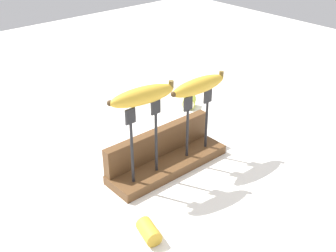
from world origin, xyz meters
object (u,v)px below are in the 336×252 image
object	(u,v)px
banana_raised_left	(143,96)
banana_chunk_near	(189,102)
fork_stand_left	(144,135)
banana_raised_right	(199,86)
banana_chunk_far	(149,231)
fork_stand_right	(197,117)

from	to	relation	value
banana_raised_left	banana_chunk_near	distance (m)	0.49
fork_stand_left	banana_chunk_near	xyz separation A→B (m)	(0.37, 0.24, -0.12)
fork_stand_left	banana_raised_right	bearing A→B (deg)	0.00
banana_chunk_near	banana_chunk_far	bearing A→B (deg)	-141.18
banana_raised_right	fork_stand_left	bearing A→B (deg)	-180.00
banana_raised_right	banana_chunk_near	distance (m)	0.36
banana_raised_left	fork_stand_left	bearing A→B (deg)	-7.82
fork_stand_left	banana_chunk_near	bearing A→B (deg)	32.52
banana_raised_left	banana_raised_right	world-z (taller)	banana_raised_left
fork_stand_right	banana_chunk_near	distance (m)	0.33
banana_raised_right	banana_chunk_near	size ratio (longest dim) A/B	2.75
banana_chunk_near	banana_chunk_far	xyz separation A→B (m)	(-0.48, -0.39, -0.00)
fork_stand_right	banana_chunk_far	size ratio (longest dim) A/B	2.55
fork_stand_right	banana_raised_right	distance (m)	0.09
fork_stand_right	banana_raised_left	xyz separation A→B (m)	(-0.17, 0.00, 0.11)
fork_stand_right	banana_chunk_near	xyz separation A→B (m)	(0.20, 0.24, -0.10)
fork_stand_right	banana_chunk_far	distance (m)	0.34
banana_raised_right	banana_chunk_far	xyz separation A→B (m)	(-0.28, -0.15, -0.20)
banana_chunk_near	fork_stand_right	bearing A→B (deg)	-130.02
fork_stand_left	banana_raised_right	size ratio (longest dim) A/B	1.12
banana_raised_right	banana_chunk_far	size ratio (longest dim) A/B	2.61
banana_raised_left	banana_chunk_near	xyz separation A→B (m)	(0.37, 0.24, -0.22)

